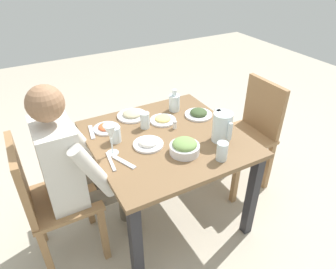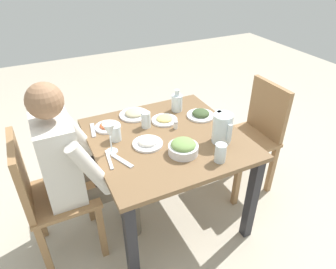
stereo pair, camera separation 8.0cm
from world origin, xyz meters
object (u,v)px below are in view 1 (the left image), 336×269
Objects in this scene: plate_rice_curry at (106,128)px; salad_bowl at (185,147)px; water_glass_by_pitcher at (222,151)px; water_glass_far_right at (115,134)px; wine_glass at (110,133)px; chair_far at (251,129)px; chair_near at (47,198)px; plate_yoghurt at (148,143)px; dining_table at (166,150)px; water_glass_near_left at (145,120)px; plate_fries at (163,119)px; plate_dolmas at (199,113)px; oil_carafe at (174,103)px; water_pitcher at (222,127)px; plate_beans at (132,115)px; salt_shaker at (175,125)px; diner_near at (78,167)px.

salad_bowl is at bearing 33.84° from plate_rice_curry.
plate_rice_curry is 1.54× the size of water_glass_by_pitcher.
water_glass_far_right is 0.16m from wine_glass.
salad_bowl is (0.24, -0.77, 0.24)m from chair_far.
plate_yoghurt is at bearing 84.93° from chair_near.
water_glass_near_left reaches higher than dining_table.
wine_glass reaches higher than plate_yoghurt.
plate_yoghurt is 0.25m from wine_glass.
plate_fries is 1.60× the size of water_glass_by_pitcher.
chair_far reaches higher than plate_fries.
water_glass_far_right reaches higher than salad_bowl.
oil_carafe is at bearing -144.41° from plate_dolmas.
water_pitcher reaches higher than plate_fries.
water_glass_by_pitcher reaches higher than dining_table.
wine_glass is at bearing -11.63° from plate_rice_curry.
dining_table is 4.96× the size of water_pitcher.
plate_dolmas is 0.41m from water_glass_near_left.
water_pitcher is (0.20, 0.28, 0.20)m from dining_table.
salt_shaker is at bearing 33.19° from plate_beans.
dining_table is at bearing -125.17° from water_pitcher.
wine_glass reaches higher than plate_rice_curry.
oil_carafe is at bearing 116.57° from wine_glass.
salt_shaker reaches higher than plate_dolmas.
water_glass_near_left reaches higher than plate_yoghurt.
chair_far is at bearing 115.04° from water_pitcher.
chair_far is at bearing 87.34° from salt_shaker.
salt_shaker is (-0.26, -0.19, -0.07)m from water_pitcher.
plate_rice_curry is at bearing -88.02° from oil_carafe.
salt_shaker is at bearing 162.01° from salad_bowl.
water_glass_far_right is 0.56m from oil_carafe.
plate_yoghurt is at bearing -68.55° from salt_shaker.
chair_near reaches higher than water_glass_far_right.
water_pitcher is 1.86× the size of water_glass_far_right.
wine_glass is at bearing -96.58° from plate_yoghurt.
plate_yoghurt reaches higher than plate_fries.
dining_table is 0.38m from plate_dolmas.
chair_near is 16.48× the size of salt_shaker.
salad_bowl is 0.56m from plate_beans.
plate_fries is at bearing -55.58° from oil_carafe.
diner_near is 6.56× the size of plate_fries.
plate_yoghurt is at bearing -19.97° from water_glass_near_left.
salt_shaker is (-0.06, 0.10, 0.14)m from dining_table.
water_glass_far_right reaches higher than plate_fries.
dining_table is 0.58m from diner_near.
plate_rice_curry is at bearing -102.50° from plate_fries.
water_glass_near_left is at bearing 104.78° from water_glass_far_right.
water_pitcher reaches higher than plate_rice_curry.
salad_bowl is 0.57m from plate_rice_curry.
oil_carafe is (-0.16, -0.11, 0.04)m from plate_dolmas.
plate_beans is (-0.35, -0.09, 0.12)m from dining_table.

